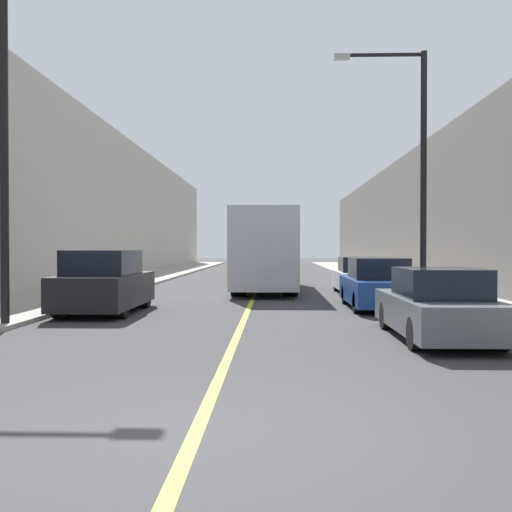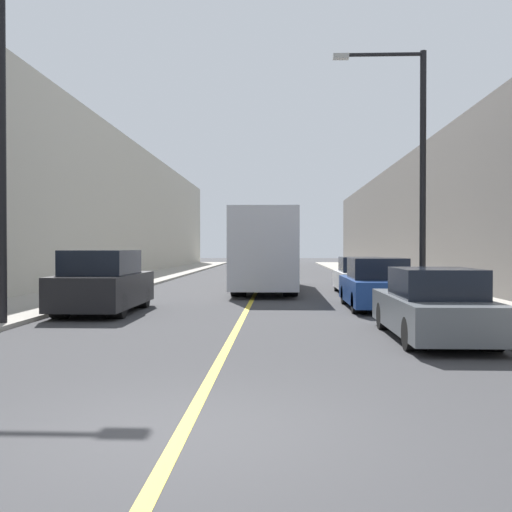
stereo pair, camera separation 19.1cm
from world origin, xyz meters
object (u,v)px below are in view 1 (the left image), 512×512
parked_suv_left (105,284)px  car_right_near (437,307)px  bus (266,249)px  car_right_mid (377,286)px  car_right_far (359,277)px  street_lamp_left (15,123)px  street_lamp_right (415,159)px

parked_suv_left → car_right_near: bearing=-29.6°
bus → parked_suv_left: bearing=-115.7°
car_right_mid → car_right_far: 5.96m
bus → street_lamp_left: size_ratio=1.26×
car_right_mid → car_right_near: bearing=-88.3°
parked_suv_left → street_lamp_right: street_lamp_right is taller
car_right_mid → car_right_far: size_ratio=1.07×
car_right_near → parked_suv_left: bearing=150.4°
car_right_near → car_right_far: bearing=89.5°
street_lamp_right → car_right_mid: bearing=-151.6°
street_lamp_left → street_lamp_right: size_ratio=1.03×
bus → street_lamp_right: street_lamp_right is taller
car_right_far → street_lamp_left: size_ratio=0.52×
parked_suv_left → car_right_mid: parked_suv_left is taller
street_lamp_left → car_right_near: bearing=-8.9°
street_lamp_right → bus: bearing=124.3°
car_right_near → bus: bearing=104.9°
bus → street_lamp_left: street_lamp_left is taller
parked_suv_left → car_right_far: size_ratio=1.07×
car_right_mid → street_lamp_left: 11.14m
car_right_mid → car_right_far: bearing=87.3°
bus → street_lamp_left: 14.09m
bus → parked_suv_left: size_ratio=2.28×
car_right_near → street_lamp_left: street_lamp_left is taller
car_right_near → car_right_far: size_ratio=1.09×
bus → street_lamp_left: (-5.69, -12.54, 3.00)m
bus → car_right_near: 14.56m
parked_suv_left → car_right_mid: bearing=10.3°
car_right_far → street_lamp_left: (-9.53, -10.62, 4.13)m
car_right_mid → street_lamp_left: (-9.25, -4.67, 4.11)m
parked_suv_left → street_lamp_left: bearing=-110.4°
parked_suv_left → car_right_near: 9.48m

